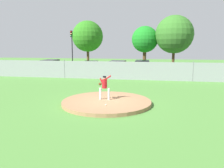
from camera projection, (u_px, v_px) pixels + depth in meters
name	position (u px, v px, depth m)	size (l,w,h in m)	color
ground_plane	(120.00, 86.00, 19.70)	(80.00, 80.00, 0.00)	#4C8438
asphalt_strip	(130.00, 74.00, 27.94)	(44.00, 7.00, 0.01)	#2B2B2D
pitchers_mound	(107.00, 102.00, 13.86)	(5.51, 5.51, 0.21)	#99704C
pitcher_youth	(104.00, 85.00, 13.92)	(0.82, 0.32, 1.56)	silver
baseball	(106.00, 105.00, 12.72)	(0.07, 0.07, 0.07)	white
chainlink_fence	(126.00, 71.00, 23.41)	(33.89, 0.07, 2.00)	gray
parked_car_charcoal	(142.00, 68.00, 27.19)	(1.89, 4.59, 1.78)	#232328
parked_car_teal	(118.00, 68.00, 27.58)	(2.13, 4.16, 1.70)	#146066
parked_car_silver	(90.00, 68.00, 28.39)	(2.00, 4.44, 1.60)	#B7BABF
parked_car_red	(50.00, 66.00, 29.71)	(1.92, 4.45, 1.69)	#A81919
traffic_cone_orange	(185.00, 72.00, 27.77)	(0.40, 0.40, 0.55)	orange
traffic_light_near	(72.00, 44.00, 32.83)	(0.28, 0.46, 5.67)	black
tree_leaning_west	(88.00, 36.00, 37.79)	(5.21, 5.21, 7.67)	#4C331E
tree_broad_left	(145.00, 40.00, 33.93)	(3.98, 3.98, 6.46)	#4C331E
tree_broad_right	(174.00, 34.00, 32.36)	(5.49, 5.49, 7.87)	#4C331E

